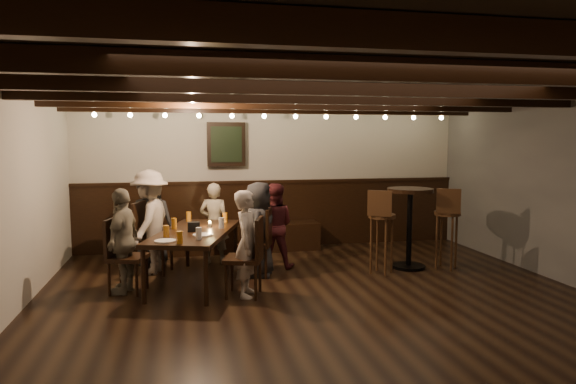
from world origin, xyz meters
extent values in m
plane|color=black|center=(0.00, 0.00, 0.00)|extent=(7.00, 7.00, 0.00)
plane|color=black|center=(0.00, 0.00, 2.40)|extent=(7.00, 7.00, 0.00)
plane|color=beige|center=(0.00, 3.50, 1.20)|extent=(6.50, 0.00, 6.50)
cube|color=black|center=(0.00, 3.46, 0.55)|extent=(6.50, 0.08, 1.10)
cube|color=black|center=(-0.80, 3.20, 0.23)|extent=(3.00, 0.45, 0.45)
cube|color=black|center=(-0.80, 3.40, 1.75)|extent=(0.62, 0.12, 0.72)
cube|color=black|center=(-0.80, 3.33, 1.75)|extent=(0.50, 0.02, 0.58)
cube|color=black|center=(0.00, -2.90, 2.31)|extent=(6.50, 0.10, 0.16)
cube|color=black|center=(0.00, -1.74, 2.31)|extent=(6.50, 0.10, 0.16)
cube|color=black|center=(0.00, -0.58, 2.31)|extent=(6.50, 0.10, 0.16)
cube|color=black|center=(0.00, 0.58, 2.31)|extent=(6.50, 0.10, 0.16)
cube|color=black|center=(0.00, 1.74, 2.31)|extent=(6.50, 0.10, 0.16)
cube|color=black|center=(0.00, 2.90, 2.31)|extent=(6.50, 0.10, 0.16)
sphere|color=#FFE099|center=(-2.75, 2.88, 2.19)|extent=(0.07, 0.07, 0.07)
sphere|color=#FFE099|center=(-1.38, 2.88, 2.19)|extent=(0.07, 0.07, 0.07)
sphere|color=#FFE099|center=(0.00, 2.88, 2.19)|extent=(0.07, 0.07, 0.07)
sphere|color=#FFE099|center=(1.38, 2.88, 2.19)|extent=(0.07, 0.07, 0.07)
sphere|color=#FFE099|center=(2.75, 2.88, 2.19)|extent=(0.07, 0.07, 0.07)
cube|color=black|center=(-1.38, 1.45, 0.66)|extent=(1.32, 1.98, 0.05)
cylinder|color=black|center=(-1.97, 0.73, 0.31)|extent=(0.05, 0.05, 0.63)
cylinder|color=black|center=(-1.47, 2.37, 0.31)|extent=(0.05, 0.05, 0.63)
cylinder|color=black|center=(-1.29, 0.53, 0.31)|extent=(0.05, 0.05, 0.63)
cylinder|color=black|center=(-0.79, 2.16, 0.31)|extent=(0.05, 0.05, 0.63)
cube|color=black|center=(-1.92, 2.08, 0.47)|extent=(0.56, 0.56, 0.05)
cube|color=black|center=(-2.11, 2.14, 0.74)|extent=(0.17, 0.44, 0.49)
cube|color=black|center=(-2.18, 1.22, 0.43)|extent=(0.51, 0.51, 0.05)
cube|color=black|center=(-2.36, 1.28, 0.67)|extent=(0.16, 0.40, 0.45)
cube|color=black|center=(-0.58, 1.68, 0.43)|extent=(0.52, 0.52, 0.05)
cube|color=black|center=(-0.40, 1.62, 0.69)|extent=(0.16, 0.41, 0.46)
cube|color=black|center=(-0.84, 0.81, 0.44)|extent=(0.53, 0.53, 0.05)
cube|color=black|center=(-0.66, 0.76, 0.70)|extent=(0.16, 0.42, 0.46)
imported|color=black|center=(-1.98, 2.57, 0.67)|extent=(0.75, 0.60, 1.33)
imported|color=gray|center=(-1.07, 2.45, 0.60)|extent=(0.50, 0.40, 1.20)
imported|color=#4D1A1E|center=(-0.26, 2.05, 0.61)|extent=(0.70, 0.61, 1.22)
imported|color=gray|center=(-1.96, 2.10, 0.71)|extent=(0.78, 1.04, 1.43)
imported|color=gray|center=(-2.23, 1.24, 0.63)|extent=(0.51, 0.80, 1.27)
imported|color=black|center=(-0.53, 1.66, 0.64)|extent=(0.57, 0.71, 1.27)
imported|color=#B4A798|center=(-0.79, 0.80, 0.63)|extent=(0.42, 0.52, 1.25)
cylinder|color=#BF7219|center=(-1.44, 2.20, 0.75)|extent=(0.07, 0.07, 0.14)
cylinder|color=#BF7219|center=(-0.95, 2.00, 0.75)|extent=(0.07, 0.07, 0.14)
cylinder|color=#BF7219|center=(-1.64, 1.63, 0.75)|extent=(0.07, 0.07, 0.14)
cylinder|color=silver|center=(-1.03, 1.55, 0.75)|extent=(0.07, 0.07, 0.14)
cylinder|color=#BF7219|center=(-1.72, 1.08, 0.75)|extent=(0.07, 0.07, 0.14)
cylinder|color=silver|center=(-1.35, 0.87, 0.75)|extent=(0.07, 0.07, 0.14)
cylinder|color=#BF7219|center=(-1.57, 0.67, 0.75)|extent=(0.07, 0.07, 0.14)
cylinder|color=white|center=(-1.73, 0.82, 0.69)|extent=(0.24, 0.24, 0.01)
cylinder|color=white|center=(-1.29, 1.11, 0.69)|extent=(0.24, 0.24, 0.01)
cube|color=black|center=(-1.39, 1.40, 0.74)|extent=(0.15, 0.10, 0.12)
cylinder|color=beige|center=(-1.18, 1.70, 0.71)|extent=(0.05, 0.05, 0.05)
cylinder|color=black|center=(1.63, 1.63, 0.02)|extent=(0.47, 0.47, 0.04)
cylinder|color=black|center=(1.63, 1.63, 0.56)|extent=(0.08, 0.08, 1.08)
cylinder|color=black|center=(1.63, 1.63, 1.12)|extent=(0.65, 0.65, 0.05)
cylinder|color=#311F0F|center=(1.13, 1.43, 0.80)|extent=(0.37, 0.37, 0.05)
cube|color=#311F0F|center=(1.04, 1.28, 0.99)|extent=(0.29, 0.20, 0.34)
cylinder|color=#311F0F|center=(2.13, 1.48, 0.80)|extent=(0.37, 0.37, 0.05)
cube|color=#311F0F|center=(2.06, 1.32, 0.99)|extent=(0.30, 0.17, 0.34)
camera|label=1|loc=(-1.54, -5.06, 1.85)|focal=32.00mm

